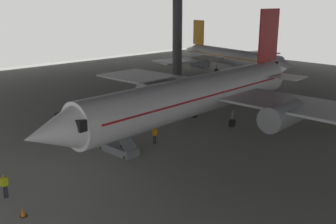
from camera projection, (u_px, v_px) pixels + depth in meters
ground_plane at (192, 132)px, 40.90m from camera, size 110.00×110.00×0.00m
airplane_main at (200, 94)px, 41.54m from camera, size 38.03×39.40×12.21m
boarding_stairs at (118, 144)px, 35.08m from camera, size 4.43×1.72×4.81m
crew_worker_near_nose at (5, 184)px, 26.77m from camera, size 0.24×0.55×1.75m
crew_worker_by_stairs at (155, 134)px, 37.21m from camera, size 0.28×0.54×1.63m
airplane_distant at (231, 57)px, 73.64m from camera, size 29.15×28.49×9.47m
traffic_cone_orange at (23, 212)px, 24.59m from camera, size 0.36×0.36×0.60m
baggage_tug at (222, 100)px, 51.70m from camera, size 1.96×2.49×0.90m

